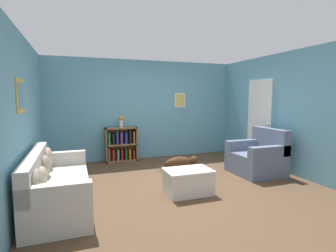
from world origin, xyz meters
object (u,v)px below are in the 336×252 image
vase (121,121)px  recliner_chair (258,158)px  couch (56,186)px  dog (180,163)px  bookshelf (121,145)px  coffee_table (188,181)px

vase → recliner_chair: bearing=-39.2°
couch → dog: size_ratio=2.16×
dog → vase: (-1.12, 1.23, 0.88)m
bookshelf → recliner_chair: 3.32m
coffee_table → dog: (0.47, 1.46, -0.07)m
recliner_chair → coffee_table: 2.00m
vase → dog: bearing=-47.5°
bookshelf → vase: vase is taller
recliner_chair → coffee_table: size_ratio=1.28×
coffee_table → vase: vase is taller
couch → dog: (2.54, 1.27, -0.16)m
couch → vase: vase is taller
couch → recliner_chair: size_ratio=2.07×
bookshelf → vase: bearing=-48.4°
vase → couch: bearing=-119.6°
dog → vase: size_ratio=3.34×
coffee_table → vase: 2.88m
couch → bookshelf: (1.40, 2.51, 0.12)m
bookshelf → vase: size_ratio=3.06×
dog → vase: vase is taller
dog → couch: bearing=-153.4°
bookshelf → coffee_table: 2.79m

